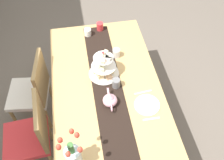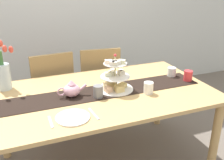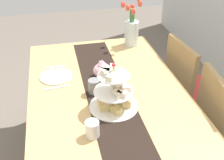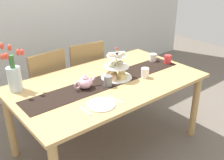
# 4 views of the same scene
# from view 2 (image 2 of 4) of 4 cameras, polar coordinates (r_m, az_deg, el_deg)

# --- Properties ---
(room_wall_rear) EXTENTS (6.00, 0.08, 2.60)m
(room_wall_rear) POSITION_cam_2_polar(r_m,az_deg,el_deg) (3.50, -11.44, 16.50)
(room_wall_rear) COLOR silver
(room_wall_rear) RESTS_ON ground_plane
(dining_table) EXTENTS (1.79, 1.03, 0.73)m
(dining_table) POSITION_cam_2_polar(r_m,az_deg,el_deg) (2.15, -2.02, -4.69)
(dining_table) COLOR tan
(dining_table) RESTS_ON ground_plane
(chair_left) EXTENTS (0.45, 0.45, 0.91)m
(chair_left) POSITION_cam_2_polar(r_m,az_deg,el_deg) (2.81, -13.08, -1.85)
(chair_left) COLOR olive
(chair_left) RESTS_ON ground_plane
(chair_right) EXTENTS (0.47, 0.47, 0.91)m
(chair_right) POSITION_cam_2_polar(r_m,az_deg,el_deg) (2.92, -2.91, -0.37)
(chair_right) COLOR olive
(chair_right) RESTS_ON ground_plane
(table_runner) EXTENTS (1.67, 0.28, 0.00)m
(table_runner) POSITION_cam_2_polar(r_m,az_deg,el_deg) (2.11, -2.00, -2.57)
(table_runner) COLOR black
(table_runner) RESTS_ON dining_table
(tiered_cake_stand) EXTENTS (0.30, 0.30, 0.30)m
(tiered_cake_stand) POSITION_cam_2_polar(r_m,az_deg,el_deg) (2.11, 0.63, 0.35)
(tiered_cake_stand) COLOR beige
(tiered_cake_stand) RESTS_ON table_runner
(teapot) EXTENTS (0.24, 0.13, 0.14)m
(teapot) POSITION_cam_2_polar(r_m,az_deg,el_deg) (2.03, -8.87, -2.10)
(teapot) COLOR #E5A8BC
(teapot) RESTS_ON table_runner
(tulip_vase) EXTENTS (0.19, 0.17, 0.42)m
(tulip_vase) POSITION_cam_2_polar(r_m,az_deg,el_deg) (2.29, -22.95, 1.52)
(tulip_vase) COLOR silver
(tulip_vase) RESTS_ON dining_table
(cream_jug) EXTENTS (0.08, 0.08, 0.08)m
(cream_jug) POSITION_cam_2_polar(r_m,az_deg,el_deg) (2.48, 12.97, 1.73)
(cream_jug) COLOR white
(cream_jug) RESTS_ON dining_table
(dinner_plate_left) EXTENTS (0.23, 0.23, 0.01)m
(dinner_plate_left) POSITION_cam_2_polar(r_m,az_deg,el_deg) (1.76, -8.63, -8.14)
(dinner_plate_left) COLOR white
(dinner_plate_left) RESTS_ON dining_table
(fork_left) EXTENTS (0.02, 0.15, 0.01)m
(fork_left) POSITION_cam_2_polar(r_m,az_deg,el_deg) (1.74, -13.33, -8.95)
(fork_left) COLOR silver
(fork_left) RESTS_ON dining_table
(knife_left) EXTENTS (0.03, 0.17, 0.01)m
(knife_left) POSITION_cam_2_polar(r_m,az_deg,el_deg) (1.79, -4.07, -7.41)
(knife_left) COLOR silver
(knife_left) RESTS_ON dining_table
(mug_grey) EXTENTS (0.08, 0.08, 0.09)m
(mug_grey) POSITION_cam_2_polar(r_m,az_deg,el_deg) (2.00, -3.05, -2.51)
(mug_grey) COLOR slate
(mug_grey) RESTS_ON table_runner
(mug_white_text) EXTENTS (0.08, 0.08, 0.09)m
(mug_white_text) POSITION_cam_2_polar(r_m,az_deg,el_deg) (2.08, 8.01, -1.74)
(mug_white_text) COLOR white
(mug_white_text) RESTS_ON dining_table
(mug_orange) EXTENTS (0.08, 0.08, 0.09)m
(mug_orange) POSITION_cam_2_polar(r_m,az_deg,el_deg) (2.41, 16.36, 0.87)
(mug_orange) COLOR red
(mug_orange) RESTS_ON dining_table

